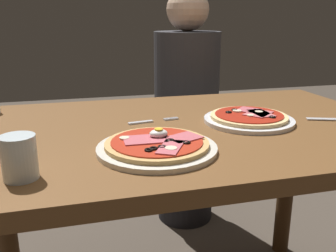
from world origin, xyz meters
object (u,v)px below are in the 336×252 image
Objects in this scene: diner_person at (186,117)px; fork at (150,121)px; dining_table at (185,162)px; pizza_across_left at (249,118)px; pizza_foreground at (157,146)px; water_glass_near at (20,160)px.

fork is at bearing 64.15° from diner_person.
dining_table is 8.10× the size of fork.
pizza_across_left is 0.29m from fork.
pizza_foreground is at bearing -152.04° from pizza_across_left.
fork is (0.32, 0.32, -0.04)m from water_glass_near.
pizza_across_left is (0.19, -0.02, 0.13)m from dining_table.
water_glass_near is at bearing -147.27° from dining_table.
dining_table is at bearing 72.13° from diner_person.
fork is (0.03, 0.24, -0.01)m from pizza_foreground.
pizza_foreground is 0.24× the size of diner_person.
dining_table is 0.79m from diner_person.
pizza_foreground is at bearing -97.99° from fork.
water_glass_near reaches higher than pizza_across_left.
diner_person is (0.66, 1.01, -0.22)m from water_glass_near.
pizza_foreground is 0.30m from water_glass_near.
water_glass_near is at bearing -157.56° from pizza_across_left.
water_glass_near is (-0.61, -0.25, 0.03)m from pizza_across_left.
pizza_across_left is at bearing -4.84° from dining_table.
fork is at bearing 165.30° from pizza_across_left.
water_glass_near reaches higher than dining_table.
water_glass_near is 1.23m from diner_person.
dining_table is at bearing 55.56° from pizza_foreground.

